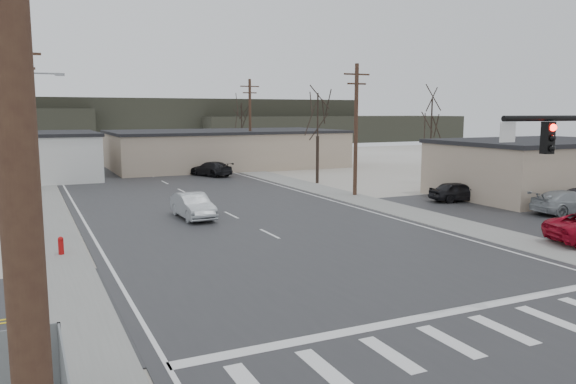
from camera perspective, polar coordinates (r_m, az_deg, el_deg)
name	(u,v)px	position (r m, az deg, el deg)	size (l,w,h in m)	color
ground	(349,274)	(22.72, 6.24, -8.26)	(140.00, 140.00, 0.00)	silver
main_road	(226,213)	(36.02, -6.31, -2.11)	(18.00, 110.00, 0.05)	#2A2A2D
cross_road	(349,273)	(22.72, 6.24, -8.21)	(90.00, 10.00, 0.04)	#2A2A2D
parking_lot	(566,212)	(40.41, 26.42, -1.81)	(18.00, 20.00, 0.03)	#2A2A2D
sidewalk_left	(43,213)	(39.09, -23.66, -1.93)	(3.00, 90.00, 0.06)	gray
sidewalk_right	(332,193)	(44.87, 4.47, -0.05)	(3.00, 90.00, 0.06)	gray
fire_hydrant	(61,246)	(27.24, -22.07, -5.08)	(0.24, 0.24, 0.87)	#A50C0C
building_right_far	(226,149)	(66.27, -6.33, 4.41)	(26.30, 14.30, 4.30)	tan
building_lot	(536,168)	(46.99, 23.91, 2.26)	(14.30, 10.30, 4.30)	tan
upole_left_a	(25,268)	(4.70, -25.18, -7.03)	(2.20, 0.30, 10.00)	#462F20
upole_left_b	(22,136)	(30.58, -25.43, 5.15)	(2.20, 0.30, 10.00)	#462F20
upole_left_c	(22,127)	(50.57, -25.45, 6.02)	(2.20, 0.30, 10.00)	#462F20
upole_left_d	(21,123)	(70.57, -25.46, 6.39)	(2.20, 0.30, 10.00)	#462F20
upole_right_a	(356,128)	(43.18, 6.91, 6.51)	(2.20, 0.30, 10.00)	#462F20
upole_right_b	(250,123)	(62.90, -3.88, 7.04)	(2.20, 0.30, 10.00)	#462F20
streetlight_main	(33,132)	(40.58, -24.44, 5.56)	(2.40, 0.25, 9.00)	gray
tree_right_mid	(318,117)	(50.59, 3.04, 7.59)	(3.74, 3.74, 8.33)	#32251E
tree_right_far	(242,118)	(75.36, -4.74, 7.48)	(3.52, 3.52, 7.84)	#32251E
tree_lot	(432,121)	(52.58, 14.37, 6.99)	(3.52, 3.52, 7.84)	#32251E
hill_center	(165,121)	(117.59, -12.34, 7.01)	(80.00, 18.00, 9.00)	#333026
hill_right	(330,129)	(124.80, 4.29, 6.43)	(60.00, 18.00, 5.50)	#333026
sedan_crossing	(193,206)	(34.24, -9.63, -1.39)	(1.59, 4.56, 1.50)	#959A9F
car_far_a	(211,169)	(56.70, -7.84, 2.36)	(2.03, 4.99, 1.45)	black
car_far_b	(106,154)	(81.82, -18.03, 3.74)	(1.56, 3.87, 1.32)	black
car_parked_dark_a	(458,192)	(42.04, 16.88, 0.05)	(1.67, 4.15, 1.42)	black
car_parked_silver	(570,202)	(39.40, 26.70, -0.95)	(2.07, 5.09, 1.48)	#909599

